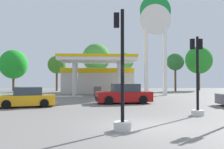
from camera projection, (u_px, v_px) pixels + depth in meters
name	position (u px, v px, depth m)	size (l,w,h in m)	color
ground_plane	(145.00, 126.00, 10.60)	(90.00, 90.00, 0.00)	slate
gas_station	(98.00, 78.00, 36.12)	(9.93, 13.05, 4.76)	beige
station_pole_sign	(155.00, 32.00, 30.89)	(3.85, 0.56, 12.38)	white
car_0	(124.00, 94.00, 20.57)	(4.69, 2.51, 1.60)	black
car_1	(26.00, 98.00, 17.84)	(4.26, 2.72, 1.42)	black
traffic_signal_0	(197.00, 85.00, 13.68)	(0.68, 0.70, 4.29)	silver
traffic_signal_1	(122.00, 94.00, 9.68)	(0.69, 0.70, 4.67)	silver
tree_0	(14.00, 64.00, 42.71)	(4.75, 4.75, 6.98)	brown
tree_1	(57.00, 65.00, 43.08)	(3.09, 3.09, 6.01)	brown
tree_2	(96.00, 58.00, 41.72)	(4.60, 4.60, 7.90)	brown
tree_3	(125.00, 61.00, 43.39)	(3.04, 3.04, 6.60)	brown
tree_4	(175.00, 62.00, 42.04)	(2.91, 2.91, 6.32)	brown
tree_5	(199.00, 60.00, 44.93)	(4.76, 4.76, 7.89)	brown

